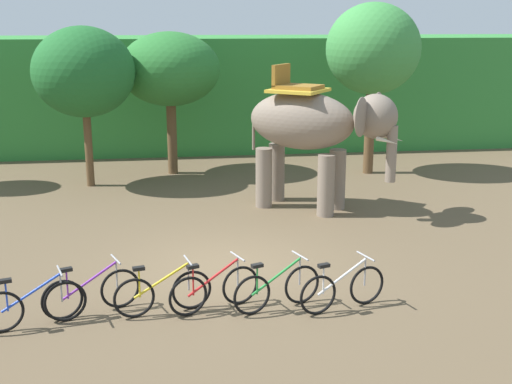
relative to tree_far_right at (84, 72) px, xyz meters
name	(u,v)px	position (x,y,z in m)	size (l,w,h in m)	color
ground_plane	(225,267)	(3.46, -7.36, -3.41)	(80.00, 80.00, 0.00)	brown
foliage_hedge	(194,90)	(3.46, 6.99, -1.29)	(36.00, 6.00, 4.25)	#338438
tree_far_right	(84,72)	(0.00, 0.00, 0.00)	(2.98, 2.98, 4.74)	brown
tree_center	(170,70)	(2.50, 1.38, -0.05)	(3.19, 3.19, 4.55)	brown
tree_right	(373,50)	(8.88, 0.58, 0.57)	(2.98, 2.98, 5.44)	brown
elephant	(313,127)	(6.12, -3.40, -1.21)	(3.94, 3.40, 3.78)	gray
bike_blue	(34,305)	(0.13, -9.65, -3.03)	(1.65, 0.66, 0.92)	black
bike_purple	(91,292)	(1.01, -9.25, -3.03)	(1.61, 0.75, 0.92)	black
bike_yellow	(163,292)	(2.22, -9.41, -3.03)	(1.68, 0.57, 0.92)	black
bike_red	(214,289)	(3.11, -9.39, -3.03)	(1.61, 0.75, 0.92)	black
bike_green	(277,288)	(4.19, -9.49, -3.03)	(1.62, 0.73, 0.92)	black
bike_white	(343,288)	(5.31, -9.65, -3.03)	(1.64, 0.68, 0.92)	black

